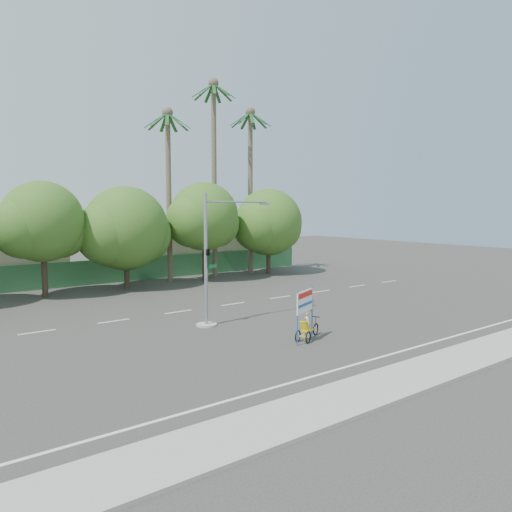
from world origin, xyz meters
TOP-DOWN VIEW (x-y plane):
  - ground at (0.00, 0.00)m, footprint 120.00×120.00m
  - sidewalk_near at (0.00, -7.50)m, footprint 50.00×2.40m
  - fence at (0.00, 21.50)m, footprint 38.00×0.08m
  - building_right at (8.00, 26.00)m, footprint 14.00×8.00m
  - tree_left at (-7.05, 18.00)m, footprint 6.66×5.60m
  - tree_center at (-1.05, 18.00)m, footprint 7.62×6.40m
  - tree_right at (5.95, 18.00)m, footprint 6.90×5.80m
  - tree_far_right at (12.95, 18.00)m, footprint 7.38×6.20m
  - palm_tall at (8.00, 19.50)m, footprint 3.73×3.79m
  - palm_mid at (12.00, 19.50)m, footprint 3.73×3.79m
  - palm_short at (3.50, 19.50)m, footprint 3.73×3.79m
  - traffic_signal at (-2.20, 3.98)m, footprint 4.72×1.10m
  - trike_billboard at (-0.25, -1.33)m, footprint 2.39×1.23m

SIDE VIEW (x-z plane):
  - ground at x=0.00m, z-range 0.00..0.00m
  - sidewalk_near at x=0.00m, z-range 0.00..0.12m
  - fence at x=0.00m, z-range 0.00..2.00m
  - trike_billboard at x=-0.25m, z-range -0.25..2.30m
  - building_right at x=8.00m, z-range 0.00..3.60m
  - traffic_signal at x=-2.20m, z-range -0.58..6.42m
  - tree_center at x=-1.05m, z-range 0.54..8.39m
  - tree_far_right at x=12.95m, z-range 0.68..8.61m
  - tree_left at x=-7.05m, z-range 1.02..9.09m
  - tree_right at x=5.95m, z-range 1.06..9.42m
  - palm_short at x=3.50m, z-range 1.64..16.09m
  - palm_mid at x=12.00m, z-range 1.67..17.12m
  - palm_tall at x=8.00m, z-range 1.74..19.19m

